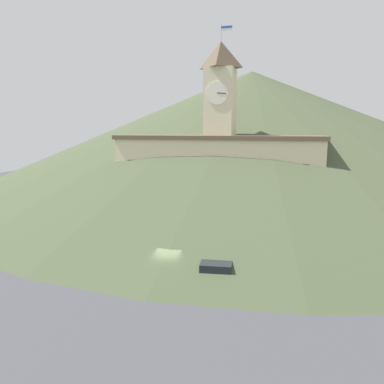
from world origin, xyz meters
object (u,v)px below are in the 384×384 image
Objects in this scene: street_lamp_left at (291,211)px; pedestrian at (179,229)px; street_lamp_far_right at (139,205)px; car_silver_hatch at (96,262)px; street_lamp_far_left at (204,204)px; car_yellow_coupe at (272,254)px; car_blue_van at (216,275)px.

street_lamp_left is 2.70× the size of pedestrian.
car_silver_hatch is at bearing -81.00° from street_lamp_far_right.
street_lamp_far_right is at bearing 72.38° from pedestrian.
street_lamp_far_left is at bearing -0.00° from street_lamp_far_right.
street_lamp_left is at bearing 81.16° from car_yellow_coupe.
car_silver_hatch is at bearing -113.24° from street_lamp_far_left.
car_yellow_coupe is (19.34, -8.80, -2.50)m from street_lamp_far_right.
street_lamp_far_right is 0.79× the size of street_lamp_far_left.
pedestrian is at bearing -166.62° from street_lamp_left.
street_lamp_far_left is 11.45m from street_lamp_left.
pedestrian is at bearing 113.19° from car_blue_van.
street_lamp_far_left is 18.11m from car_silver_hatch.
pedestrian is (-12.19, 5.49, 0.37)m from car_yellow_coupe.
car_blue_van reaches higher than car_silver_hatch.
street_lamp_far_right is at bearing 180.00° from street_lamp_far_left.
car_silver_hatch is at bearing 170.39° from car_blue_van.
street_lamp_far_right is 21.40m from car_yellow_coupe.
car_yellow_coupe is at bearing -42.18° from street_lamp_far_left.
street_lamp_far_right is at bearing 157.88° from car_yellow_coupe.
street_lamp_far_left is 1.32× the size of car_silver_hatch.
pedestrian is at bearing 66.01° from car_silver_hatch.
car_yellow_coupe is (-1.74, -8.80, -2.96)m from street_lamp_left.
car_blue_van is 2.91× the size of pedestrian.
street_lamp_left is at bearing -0.00° from street_lamp_far_right.
street_lamp_far_right is at bearing 94.22° from car_silver_hatch.
street_lamp_left is at bearing -69.37° from pedestrian.
street_lamp_far_right is 0.80× the size of car_blue_van.
street_lamp_far_left is at bearing 61.98° from car_silver_hatch.
street_lamp_left is at bearing 63.69° from car_blue_van.
car_yellow_coupe is 9.28m from car_blue_van.
street_lamp_far_left reaches higher than car_blue_van.
street_lamp_far_right is at bearing 124.74° from car_blue_van.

